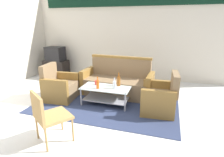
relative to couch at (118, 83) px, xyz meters
The scene contains 14 objects.
ground_plane 1.42m from the couch, 93.41° to the right, with size 14.00×14.00×0.00m, color white.
wall_back 2.03m from the couch, 92.83° to the left, with size 6.52×0.19×2.80m.
rug 0.70m from the couch, 97.69° to the right, with size 3.20×2.04×0.01m, color #2D3856.
couch is the anchor object (origin of this frame).
armchair_left 1.45m from the couch, 151.32° to the right, with size 0.75×0.81×0.85m.
armchair_right 1.30m from the couch, 31.91° to the right, with size 0.74×0.80×0.85m.
coffee_table 0.66m from the couch, 98.10° to the right, with size 1.10×0.60×0.40m.
bottle_clear 0.71m from the couch, 80.56° to the right, with size 0.07×0.07×0.25m.
bottle_orange 0.85m from the couch, 106.82° to the right, with size 0.07×0.07×0.27m.
bottle_brown 0.55m from the couch, 71.98° to the right, with size 0.08×0.08×0.31m.
cup 0.68m from the couch, 123.64° to the right, with size 0.08×0.08×0.10m, color red.
tv_stand 2.84m from the couch, 155.81° to the left, with size 0.80×0.50×0.52m, color black.
television 2.88m from the couch, 155.76° to the left, with size 0.62×0.48×0.48m.
wicker_chair 2.33m from the couch, 101.82° to the right, with size 0.67×0.67×0.84m.
Camera 1 is at (1.29, -3.00, 1.82)m, focal length 29.64 mm.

